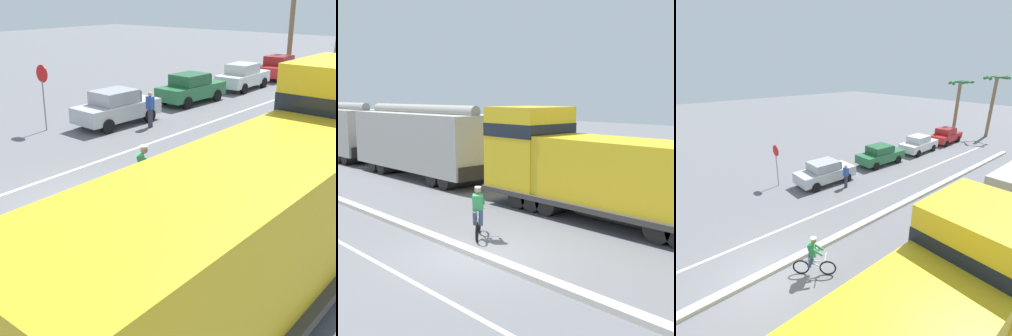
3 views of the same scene
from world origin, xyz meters
The scene contains 5 objects.
ground_plane centered at (0.00, 0.00, 0.00)m, with size 120.00×120.00×0.00m, color slate.
median_curb centered at (0.00, 6.00, 0.08)m, with size 0.36×36.00×0.16m, color beige.
locomotive centered at (6.07, 0.22, 1.80)m, with size 3.10×11.61×4.20m.
hopper_car_lead centered at (6.07, 12.38, 2.08)m, with size 2.90×10.60×4.18m.
cyclist centered at (1.22, 1.37, 0.82)m, with size 1.22×1.28×1.71m.
Camera 2 is at (-8.27, -10.32, 4.68)m, focal length 50.00 mm.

